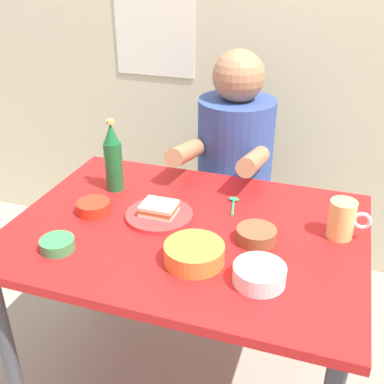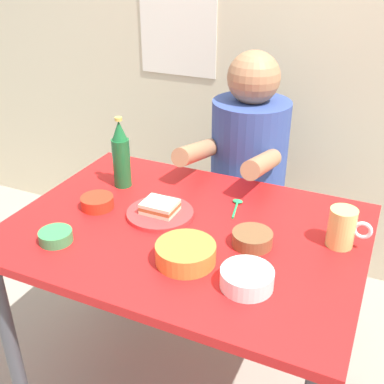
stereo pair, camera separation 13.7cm
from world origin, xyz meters
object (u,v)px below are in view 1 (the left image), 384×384
at_px(stool, 231,229).
at_px(sandwich, 159,208).
at_px(beer_mug, 342,219).
at_px(beer_bottle, 113,159).
at_px(plate_orange, 159,215).
at_px(dip_bowl_green, 57,244).
at_px(dining_table, 187,252).
at_px(person_seated, 234,147).

relative_size(stool, sandwich, 4.09).
xyz_separation_m(sandwich, beer_mug, (0.56, 0.07, 0.03)).
relative_size(beer_mug, beer_bottle, 0.48).
xyz_separation_m(plate_orange, sandwich, (0.00, 0.00, 0.02)).
bearing_deg(beer_bottle, dip_bowl_green, -88.07).
xyz_separation_m(sandwich, dip_bowl_green, (-0.21, -0.26, -0.01)).
bearing_deg(stool, beer_bottle, -125.25).
xyz_separation_m(stool, sandwich, (-0.10, -0.60, 0.42)).
bearing_deg(beer_mug, dip_bowl_green, -156.74).
distance_m(plate_orange, beer_bottle, 0.28).
xyz_separation_m(plate_orange, beer_bottle, (-0.22, 0.13, 0.11)).
xyz_separation_m(dining_table, stool, (-0.00, 0.63, -0.30)).
bearing_deg(plate_orange, stool, 80.14).
distance_m(dining_table, person_seated, 0.63).
xyz_separation_m(beer_mug, beer_bottle, (-0.79, 0.07, 0.06)).
bearing_deg(beer_mug, stool, 130.89).
bearing_deg(beer_bottle, person_seated, 54.09).
distance_m(dining_table, dip_bowl_green, 0.41).
bearing_deg(sandwich, dining_table, -15.91).
xyz_separation_m(stool, person_seated, (0.00, -0.01, 0.42)).
xyz_separation_m(dining_table, beer_bottle, (-0.33, 0.16, 0.21)).
distance_m(plate_orange, sandwich, 0.02).
height_order(sandwich, dip_bowl_green, sandwich).
relative_size(dining_table, beer_bottle, 4.20).
height_order(dining_table, sandwich, sandwich).
height_order(dining_table, person_seated, person_seated).
xyz_separation_m(beer_mug, dip_bowl_green, (-0.78, -0.33, -0.04)).
height_order(dining_table, stool, dining_table).
bearing_deg(plate_orange, dip_bowl_green, -128.67).
relative_size(person_seated, beer_bottle, 2.75).
distance_m(beer_mug, dip_bowl_green, 0.84).
relative_size(person_seated, dip_bowl_green, 7.19).
distance_m(stool, dip_bowl_green, 1.01).
height_order(person_seated, sandwich, person_seated).
height_order(plate_orange, dip_bowl_green, dip_bowl_green).
xyz_separation_m(person_seated, plate_orange, (-0.10, -0.59, -0.02)).
bearing_deg(person_seated, sandwich, -100.04).
bearing_deg(plate_orange, person_seated, 79.96).
relative_size(person_seated, beer_mug, 5.71).
bearing_deg(beer_mug, plate_orange, -173.01).
bearing_deg(plate_orange, beer_bottle, 149.17).
height_order(plate_orange, beer_bottle, beer_bottle).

